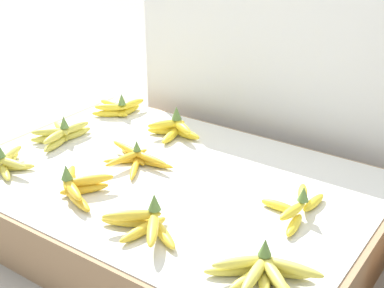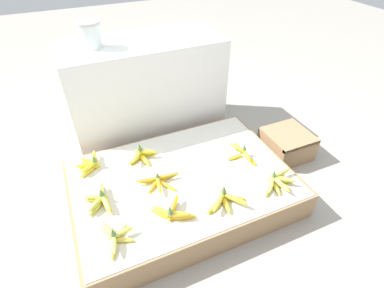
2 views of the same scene
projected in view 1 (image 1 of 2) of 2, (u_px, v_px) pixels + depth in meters
The scene contains 12 objects.
ground_plane at pixel (170, 225), 1.75m from camera, with size 10.00×10.00×0.00m, color gray.
display_platform at pixel (170, 202), 1.71m from camera, with size 1.29×0.89×0.18m.
back_vendor_table at pixel (291, 62), 2.15m from camera, with size 1.10×0.49×0.75m.
banana_bunch_front_left at pixel (4, 164), 1.70m from camera, with size 0.16×0.22×0.09m.
banana_bunch_front_midleft at pixel (76, 185), 1.56m from camera, with size 0.22×0.17×0.10m.
banana_bunch_front_midright at pixel (145, 224), 1.38m from camera, with size 0.25×0.17×0.10m.
banana_bunch_front_right at pixel (263, 271), 1.21m from camera, with size 0.26×0.18×0.10m.
banana_bunch_middle_left at pixel (61, 134), 1.90m from camera, with size 0.14×0.24×0.10m.
banana_bunch_middle_midleft at pixel (135, 158), 1.74m from camera, with size 0.26×0.18×0.08m.
banana_bunch_middle_right at pixel (297, 206), 1.46m from camera, with size 0.15×0.25×0.10m.
banana_bunch_back_left at pixel (119, 108), 2.14m from camera, with size 0.15×0.19×0.10m.
banana_bunch_back_midleft at pixel (174, 128), 1.94m from camera, with size 0.21×0.15×0.11m.
Camera 1 is at (0.90, -1.17, 0.98)m, focal length 50.00 mm.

